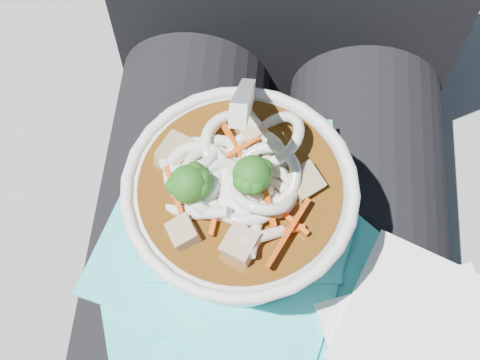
# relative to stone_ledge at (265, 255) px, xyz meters

# --- Properties ---
(stone_ledge) EXTENTS (1.03, 0.56, 0.48)m
(stone_ledge) POSITION_rel_stone_ledge_xyz_m (0.00, 0.00, 0.00)
(stone_ledge) COLOR slate
(stone_ledge) RESTS_ON ground
(lap) EXTENTS (0.34, 0.48, 0.16)m
(lap) POSITION_rel_stone_ledge_xyz_m (0.00, -0.15, 0.32)
(lap) COLOR black
(lap) RESTS_ON stone_ledge
(person_body) EXTENTS (0.34, 0.94, 1.03)m
(person_body) POSITION_rel_stone_ledge_xyz_m (0.00, -0.06, 0.34)
(person_body) COLOR black
(person_body) RESTS_ON ground
(plastic_bag) EXTENTS (0.31, 0.32, 0.01)m
(plastic_bag) POSITION_rel_stone_ledge_xyz_m (-0.01, -0.16, 0.41)
(plastic_bag) COLOR #30C6C9
(plastic_bag) RESTS_ON lap
(napkins) EXTENTS (0.17, 0.19, 0.01)m
(napkins) POSITION_rel_stone_ledge_xyz_m (0.12, -0.21, 0.42)
(napkins) COLOR white
(napkins) RESTS_ON plastic_bag
(udon_bowl) EXTENTS (0.20, 0.20, 0.20)m
(udon_bowl) POSITION_rel_stone_ledge_xyz_m (-0.03, -0.13, 0.47)
(udon_bowl) COLOR white
(udon_bowl) RESTS_ON plastic_bag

